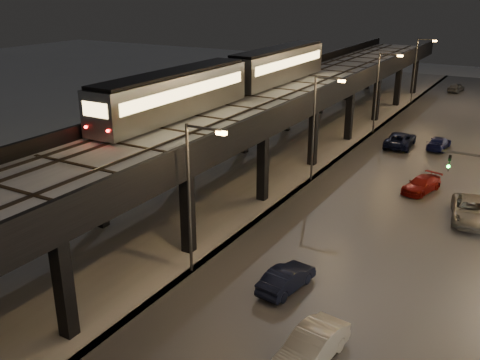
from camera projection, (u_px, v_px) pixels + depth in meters
The scene contains 18 objects.
road_surface at pixel (418, 183), 45.68m from camera, with size 17.00×120.00×0.06m, color #46474D.
under_viaduct_pavement at pixel (277, 158), 52.02m from camera, with size 11.00×120.00×0.06m, color #9FA1A8.
elevated_viaduct at pixel (262, 108), 47.52m from camera, with size 9.00×100.00×6.30m.
viaduct_trackbed at pixel (263, 99), 47.36m from camera, with size 8.40×100.00×0.32m.
viaduct_parapet_streetside at pixel (309, 99), 45.18m from camera, with size 0.30×100.00×1.10m, color black.
viaduct_parapet_far at pixel (222, 89), 49.27m from camera, with size 0.30×100.00×1.10m, color black.
streetlight_left_1 at pixel (193, 190), 29.74m from camera, with size 2.57×0.28×9.00m.
streetlight_left_2 at pixel (317, 122), 44.35m from camera, with size 2.57×0.28×9.00m.
streetlight_left_3 at pixel (379, 87), 58.97m from camera, with size 2.57×0.28×9.00m.
streetlight_left_4 at pixel (417, 67), 73.58m from camera, with size 2.57×0.28×9.00m.
subway_train at pixel (235, 77), 47.28m from camera, with size 2.80×34.34×3.34m.
car_near_white at pixel (286, 279), 29.54m from camera, with size 1.43×4.10×1.35m, color black.
car_mid_silver at pixel (400, 140), 55.41m from camera, with size 2.52×5.46×1.52m, color black.
car_mid_dark at pixel (439, 144), 54.64m from camera, with size 1.79×4.40×1.28m, color #0E1243.
car_far_white at pixel (456, 88), 83.35m from camera, with size 1.66×4.13×1.41m, color #55585D.
car_onc_silver at pixel (311, 348), 23.81m from camera, with size 1.63×4.67×1.54m, color #A7A7A7.
car_onc_dark at pixel (471, 211), 38.13m from camera, with size 2.55×5.52×1.53m, color gray.
car_onc_white at pixel (421, 185), 43.44m from camera, with size 1.75×4.30×1.25m, color maroon.
Camera 1 is at (15.72, -9.66, 16.07)m, focal length 40.00 mm.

